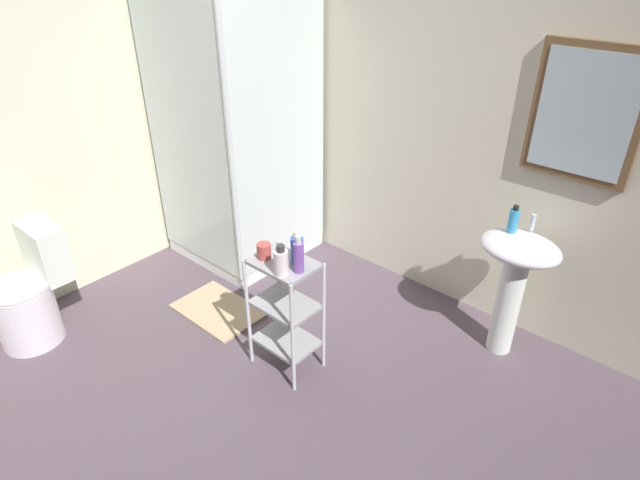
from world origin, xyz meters
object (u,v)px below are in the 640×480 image
object	(u,v)px
rinse_cup	(264,251)
lotion_bottle_white	(281,262)
shower_stall	(242,204)
toilet	(31,296)
storage_cart	(285,306)
conditioner_bottle_purple	(299,256)
shampoo_bottle_blue	(297,250)
hand_soap_bottle	(513,220)
pedestal_sink	(515,272)
bath_mat	(218,310)

from	to	relation	value
rinse_cup	lotion_bottle_white	bearing A→B (deg)	-14.97
shower_stall	rinse_cup	distance (m)	1.30
shower_stall	toilet	size ratio (longest dim) A/B	2.63
storage_cart	rinse_cup	xyz separation A→B (m)	(-0.11, -0.04, 0.35)
conditioner_bottle_purple	shampoo_bottle_blue	distance (m)	0.08
storage_cart	rinse_cup	size ratio (longest dim) A/B	8.50
hand_soap_bottle	lotion_bottle_white	distance (m)	1.34
storage_cart	shampoo_bottle_blue	bearing A→B (deg)	33.11
conditioner_bottle_purple	shampoo_bottle_blue	world-z (taller)	conditioner_bottle_purple
hand_soap_bottle	shower_stall	bearing A→B (deg)	-170.49
lotion_bottle_white	shampoo_bottle_blue	xyz separation A→B (m)	(-0.01, 0.13, 0.01)
toilet	conditioner_bottle_purple	xyz separation A→B (m)	(1.52, 0.86, 0.52)
pedestal_sink	toilet	bearing A→B (deg)	-141.36
shower_stall	rinse_cup	size ratio (longest dim) A/B	22.98
storage_cart	conditioner_bottle_purple	distance (m)	0.42
hand_soap_bottle	rinse_cup	world-z (taller)	hand_soap_bottle
hand_soap_bottle	conditioner_bottle_purple	xyz separation A→B (m)	(-0.71, -1.03, -0.05)
lotion_bottle_white	hand_soap_bottle	bearing A→B (deg)	55.19
conditioner_bottle_purple	hand_soap_bottle	bearing A→B (deg)	55.35
toilet	conditioner_bottle_purple	bearing A→B (deg)	29.30
shower_stall	pedestal_sink	xyz separation A→B (m)	(2.05, 0.30, 0.12)
pedestal_sink	storage_cart	bearing A→B (deg)	-133.04
toilet	shampoo_bottle_blue	bearing A→B (deg)	31.90
shower_stall	storage_cart	xyz separation A→B (m)	(1.14, -0.69, -0.03)
lotion_bottle_white	conditioner_bottle_purple	bearing A→B (deg)	53.12
shower_stall	pedestal_sink	size ratio (longest dim) A/B	2.47
toilet	bath_mat	xyz separation A→B (m)	(0.67, 0.92, -0.31)
pedestal_sink	rinse_cup	distance (m)	1.46
conditioner_bottle_purple	storage_cart	bearing A→B (deg)	174.52
conditioner_bottle_purple	bath_mat	distance (m)	1.19
pedestal_sink	shower_stall	bearing A→B (deg)	-171.74
hand_soap_bottle	bath_mat	distance (m)	2.03
conditioner_bottle_purple	rinse_cup	bearing A→B (deg)	-173.78
pedestal_sink	bath_mat	bearing A→B (deg)	-150.36
lotion_bottle_white	shampoo_bottle_blue	distance (m)	0.13
hand_soap_bottle	rinse_cup	bearing A→B (deg)	-131.95
bath_mat	conditioner_bottle_purple	bearing A→B (deg)	-4.15
lotion_bottle_white	bath_mat	distance (m)	1.14
shower_stall	toilet	world-z (taller)	shower_stall
toilet	conditioner_bottle_purple	size ratio (longest dim) A/B	3.53
hand_soap_bottle	rinse_cup	xyz separation A→B (m)	(-0.95, -1.05, -0.10)
shampoo_bottle_blue	shower_stall	bearing A→B (deg)	151.82
bath_mat	toilet	bearing A→B (deg)	-126.33
pedestal_sink	shampoo_bottle_blue	distance (m)	1.29
storage_cart	bath_mat	distance (m)	0.84
conditioner_bottle_purple	lotion_bottle_white	size ratio (longest dim) A/B	1.24
conditioner_bottle_purple	bath_mat	world-z (taller)	conditioner_bottle_purple
pedestal_sink	toilet	distance (m)	2.98
pedestal_sink	toilet	xyz separation A→B (m)	(-2.32, -1.85, -0.26)
pedestal_sink	bath_mat	xyz separation A→B (m)	(-1.64, -0.93, -0.57)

